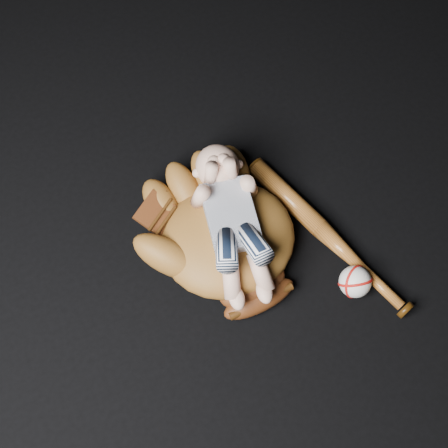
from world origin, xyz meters
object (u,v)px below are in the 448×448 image
at_px(baseball_glove, 228,236).
at_px(baseball, 355,282).
at_px(baseball_bat, 328,236).
at_px(newborn_baby, 234,226).

height_order(baseball_glove, baseball, baseball_glove).
distance_m(baseball_bat, baseball, 0.13).
bearing_deg(newborn_baby, baseball, -33.09).
bearing_deg(baseball_bat, baseball_glove, 158.06).
xyz_separation_m(baseball_glove, newborn_baby, (0.01, -0.01, 0.06)).
distance_m(baseball_glove, baseball_bat, 0.24).
height_order(baseball_bat, baseball, baseball).
bearing_deg(baseball, newborn_baby, 133.78).
bearing_deg(baseball_bat, newborn_baby, 158.69).
distance_m(newborn_baby, baseball_bat, 0.25).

